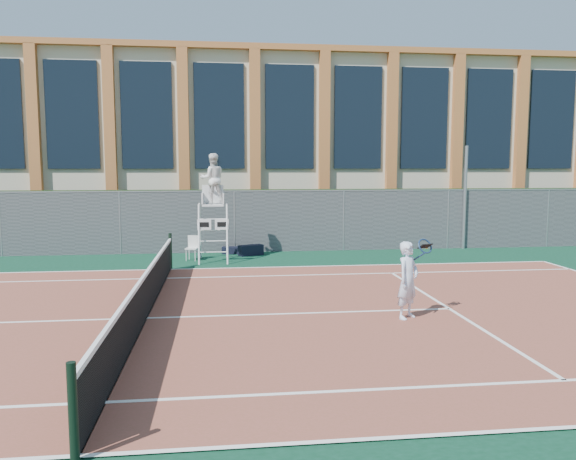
{
  "coord_description": "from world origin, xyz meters",
  "views": [
    {
      "loc": [
        1.55,
        -11.34,
        3.08
      ],
      "look_at": [
        3.25,
        3.0,
        1.45
      ],
      "focal_mm": 35.0,
      "sensor_mm": 36.0,
      "label": 1
    }
  ],
  "objects": [
    {
      "name": "ground",
      "position": [
        0.0,
        0.0,
        0.0
      ],
      "size": [
        120.0,
        120.0,
        0.0
      ],
      "primitive_type": "plane",
      "color": "#233814"
    },
    {
      "name": "apron",
      "position": [
        0.0,
        1.0,
        0.01
      ],
      "size": [
        36.0,
        20.0,
        0.01
      ],
      "primitive_type": "cube",
      "color": "#0B331E",
      "rests_on": "ground"
    },
    {
      "name": "tennis_court",
      "position": [
        0.0,
        0.0,
        0.02
      ],
      "size": [
        23.77,
        10.97,
        0.02
      ],
      "primitive_type": "cube",
      "color": "brown",
      "rests_on": "apron"
    },
    {
      "name": "tennis_net",
      "position": [
        0.0,
        0.0,
        0.54
      ],
      "size": [
        0.1,
        11.3,
        1.1
      ],
      "color": "black",
      "rests_on": "ground"
    },
    {
      "name": "fence",
      "position": [
        0.0,
        8.8,
        1.1
      ],
      "size": [
        40.0,
        0.06,
        2.2
      ],
      "primitive_type": null,
      "color": "#595E60",
      "rests_on": "ground"
    },
    {
      "name": "hedge",
      "position": [
        0.0,
        10.0,
        1.1
      ],
      "size": [
        40.0,
        1.4,
        2.2
      ],
      "primitive_type": "cube",
      "color": "black",
      "rests_on": "ground"
    },
    {
      "name": "building",
      "position": [
        0.0,
        17.95,
        4.15
      ],
      "size": [
        45.0,
        10.6,
        8.22
      ],
      "color": "beige",
      "rests_on": "ground"
    },
    {
      "name": "steel_pole",
      "position": [
        10.59,
        8.7,
        1.93
      ],
      "size": [
        0.12,
        0.12,
        3.86
      ],
      "primitive_type": "cylinder",
      "color": "#9EA0A5",
      "rests_on": "ground"
    },
    {
      "name": "umpire_chair",
      "position": [
        1.27,
        7.05,
        2.59
      ],
      "size": [
        0.99,
        1.52,
        3.55
      ],
      "color": "white",
      "rests_on": "ground"
    },
    {
      "name": "plastic_chair",
      "position": [
        0.58,
        7.26,
        0.48
      ],
      "size": [
        0.46,
        0.46,
        0.81
      ],
      "color": "silver",
      "rests_on": "apron"
    },
    {
      "name": "sports_bag_near",
      "position": [
        2.54,
        8.0,
        0.19
      ],
      "size": [
        0.91,
        0.64,
        0.36
      ],
      "primitive_type": "cube",
      "rotation": [
        0.0,
        0.0,
        0.39
      ],
      "color": "black",
      "rests_on": "apron"
    },
    {
      "name": "sports_bag_far",
      "position": [
        1.86,
        8.42,
        0.14
      ],
      "size": [
        0.67,
        0.38,
        0.25
      ],
      "primitive_type": "cube",
      "rotation": [
        0.0,
        0.0,
        -0.19
      ],
      "color": "black",
      "rests_on": "apron"
    },
    {
      "name": "tennis_player",
      "position": [
        5.25,
        -0.61,
        0.82
      ],
      "size": [
        0.94,
        0.75,
        1.59
      ],
      "color": "#D2E1FC",
      "rests_on": "tennis_court"
    }
  ]
}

